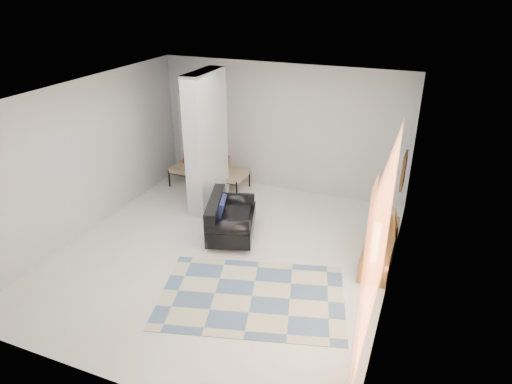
% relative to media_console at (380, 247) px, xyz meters
% --- Properties ---
extents(floor, '(6.00, 6.00, 0.00)m').
position_rel_media_console_xyz_m(floor, '(-2.52, -0.90, -0.20)').
color(floor, beige).
rests_on(floor, ground).
extents(ceiling, '(6.00, 6.00, 0.00)m').
position_rel_media_console_xyz_m(ceiling, '(-2.52, -0.90, 2.60)').
color(ceiling, white).
rests_on(ceiling, wall_back).
extents(wall_back, '(6.00, 0.00, 6.00)m').
position_rel_media_console_xyz_m(wall_back, '(-2.52, 2.10, 1.20)').
color(wall_back, '#B5B7BA').
rests_on(wall_back, ground).
extents(wall_front, '(6.00, 0.00, 6.00)m').
position_rel_media_console_xyz_m(wall_front, '(-2.52, -3.90, 1.20)').
color(wall_front, '#B5B7BA').
rests_on(wall_front, ground).
extents(wall_left, '(0.00, 6.00, 6.00)m').
position_rel_media_console_xyz_m(wall_left, '(-5.27, -0.90, 1.20)').
color(wall_left, '#B5B7BA').
rests_on(wall_left, ground).
extents(wall_right, '(0.00, 6.00, 6.00)m').
position_rel_media_console_xyz_m(wall_right, '(0.23, -0.90, 1.20)').
color(wall_right, '#B5B7BA').
rests_on(wall_right, ground).
extents(partition_column, '(0.35, 1.20, 2.80)m').
position_rel_media_console_xyz_m(partition_column, '(-3.62, 0.70, 1.20)').
color(partition_column, '#B5BBBD').
rests_on(partition_column, floor).
extents(hallway_door, '(0.85, 0.06, 2.04)m').
position_rel_media_console_xyz_m(hallway_door, '(-4.62, 2.06, 0.82)').
color(hallway_door, silver).
rests_on(hallway_door, floor).
extents(curtain, '(0.00, 2.55, 2.55)m').
position_rel_media_console_xyz_m(curtain, '(0.15, -2.05, 1.25)').
color(curtain, '#FF7B43').
rests_on(curtain, wall_right).
extents(wall_art, '(0.04, 0.45, 0.55)m').
position_rel_media_console_xyz_m(wall_art, '(0.20, -0.00, 1.45)').
color(wall_art, '#331F0D').
rests_on(wall_art, wall_right).
extents(media_console, '(0.45, 1.75, 0.80)m').
position_rel_media_console_xyz_m(media_console, '(0.00, 0.00, 0.00)').
color(media_console, brown).
rests_on(media_console, floor).
extents(loveseat, '(1.16, 1.53, 0.76)m').
position_rel_media_console_xyz_m(loveseat, '(-2.70, -0.29, 0.16)').
color(loveseat, silver).
rests_on(loveseat, floor).
extents(daybed, '(1.75, 0.76, 0.77)m').
position_rel_media_console_xyz_m(daybed, '(-4.08, 1.57, 0.21)').
color(daybed, black).
rests_on(daybed, floor).
extents(area_rug, '(3.14, 2.50, 0.01)m').
position_rel_media_console_xyz_m(area_rug, '(-1.62, -1.80, -0.20)').
color(area_rug, beige).
rests_on(area_rug, floor).
extents(cylinder_lamp, '(0.12, 0.12, 0.64)m').
position_rel_media_console_xyz_m(cylinder_lamp, '(-0.02, -0.76, 0.52)').
color(cylinder_lamp, white).
rests_on(cylinder_lamp, media_console).
extents(bronze_figurine, '(0.11, 0.11, 0.22)m').
position_rel_media_console_xyz_m(bronze_figurine, '(-0.05, 0.38, 0.30)').
color(bronze_figurine, black).
rests_on(bronze_figurine, media_console).
extents(vase, '(0.18, 0.18, 0.18)m').
position_rel_media_console_xyz_m(vase, '(-0.05, -0.14, 0.29)').
color(vase, silver).
rests_on(vase, media_console).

